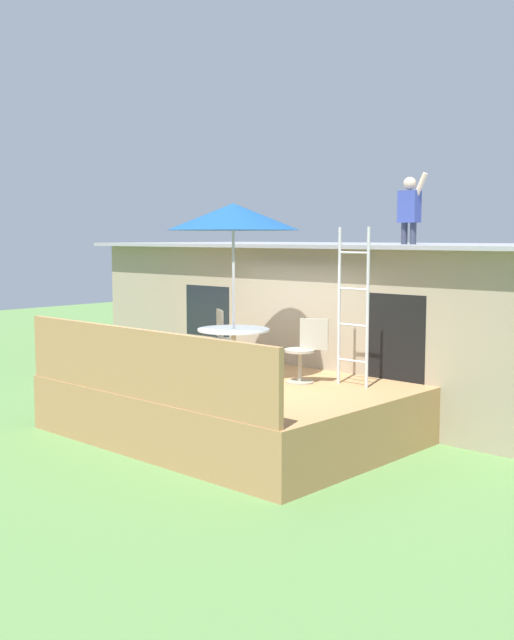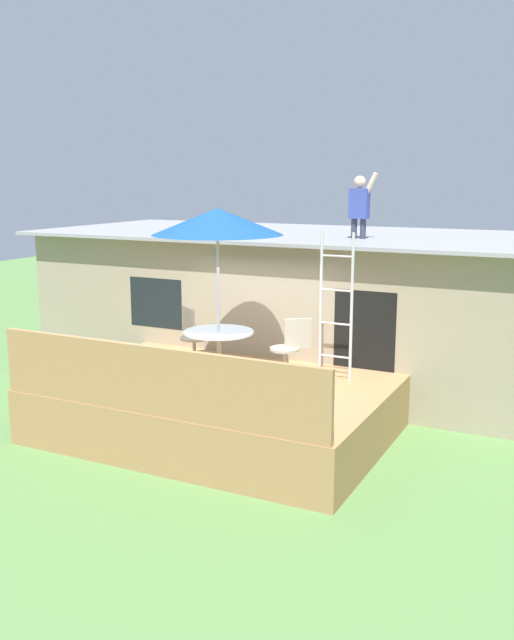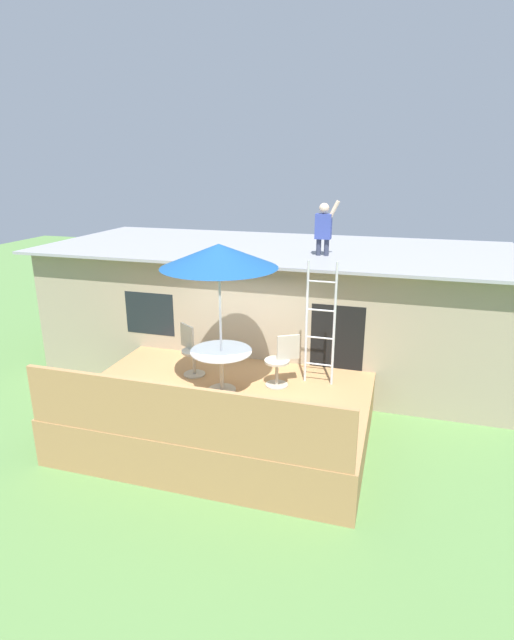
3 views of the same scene
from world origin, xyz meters
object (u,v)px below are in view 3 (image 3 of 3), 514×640
at_px(patio_umbrella, 219,256).
at_px(patio_chair_right, 281,361).
at_px(person_figure, 324,225).
at_px(step_ladder, 320,324).
at_px(patio_chair_left, 191,350).
at_px(patio_table, 221,359).

height_order(patio_umbrella, patio_chair_right, patio_umbrella).
relative_size(patio_umbrella, person_figure, 2.29).
distance_m(step_ladder, patio_chair_left, 2.42).
bearing_deg(person_figure, patio_table, -114.39).
bearing_deg(patio_chair_left, person_figure, 80.96).
height_order(patio_umbrella, patio_chair_left, patio_umbrella).
relative_size(person_figure, patio_chair_right, 1.21).
xyz_separation_m(person_figure, patio_chair_left, (-2.02, -2.18, -2.10)).
distance_m(patio_umbrella, patio_chair_right, 2.16).
height_order(person_figure, patio_chair_right, person_figure).
height_order(patio_table, step_ladder, step_ladder).
distance_m(step_ladder, patio_chair_right, 0.94).
xyz_separation_m(patio_table, patio_chair_right, (0.92, 0.51, -0.13)).
bearing_deg(patio_chair_right, patio_umbrella, -0.00).
height_order(patio_table, patio_chair_left, patio_chair_left).
bearing_deg(patio_table, patio_umbrella, -122.01).
bearing_deg(patio_umbrella, step_ladder, 27.54).
distance_m(patio_table, patio_chair_left, 0.96).
bearing_deg(patio_table, patio_chair_left, 146.22).
relative_size(patio_umbrella, patio_chair_left, 2.76).
bearing_deg(person_figure, patio_chair_left, -132.82).
relative_size(patio_chair_left, patio_chair_right, 1.00).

